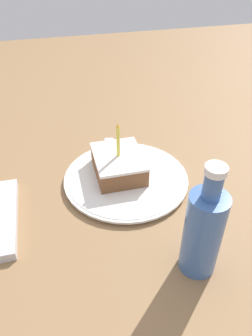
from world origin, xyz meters
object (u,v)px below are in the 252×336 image
object	(u,v)px
cake_slice	(119,164)
bottle	(203,231)
plate	(126,179)
fork	(109,156)

from	to	relation	value
cake_slice	bottle	xyz separation A→B (m)	(0.08, -0.28, 0.05)
plate	fork	xyz separation A→B (m)	(-0.02, 0.09, 0.01)
plate	cake_slice	xyz separation A→B (m)	(-0.01, 0.02, 0.03)
plate	fork	world-z (taller)	fork
bottle	cake_slice	bearing A→B (deg)	105.79
fork	cake_slice	bearing A→B (deg)	-82.44
cake_slice	bottle	distance (m)	0.30
cake_slice	fork	size ratio (longest dim) A/B	0.70
cake_slice	bottle	world-z (taller)	bottle
fork	bottle	world-z (taller)	bottle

